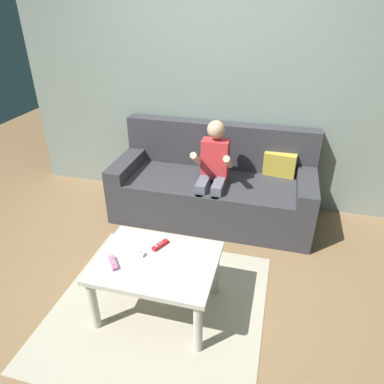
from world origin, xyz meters
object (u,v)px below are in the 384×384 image
(game_remote_red_center, at_px, (160,245))
(game_remote_white_far_corner, at_px, (136,252))
(person_seated_on_couch, at_px, (213,170))
(coffee_table, at_px, (157,268))
(game_remote_pink_near_edge, at_px, (113,263))
(couch, at_px, (214,187))

(game_remote_red_center, relative_size, game_remote_white_far_corner, 0.98)
(person_seated_on_couch, relative_size, game_remote_red_center, 7.34)
(coffee_table, xyz_separation_m, game_remote_pink_near_edge, (-0.26, -0.11, 0.08))
(game_remote_white_far_corner, bearing_deg, person_seated_on_couch, 75.14)
(coffee_table, relative_size, game_remote_red_center, 5.80)
(game_remote_red_center, bearing_deg, game_remote_pink_near_edge, -132.37)
(couch, distance_m, game_remote_white_far_corner, 1.37)
(coffee_table, distance_m, game_remote_red_center, 0.17)
(couch, distance_m, game_remote_red_center, 1.23)
(couch, xyz_separation_m, person_seated_on_couch, (0.02, -0.19, 0.28))
(person_seated_on_couch, xyz_separation_m, game_remote_white_far_corner, (-0.30, -1.14, -0.13))
(person_seated_on_couch, distance_m, game_remote_red_center, 1.05)
(game_remote_pink_near_edge, relative_size, game_remote_white_far_corner, 0.92)
(couch, bearing_deg, coffee_table, -95.09)
(coffee_table, bearing_deg, person_seated_on_couch, 83.10)
(coffee_table, distance_m, game_remote_white_far_corner, 0.18)
(couch, xyz_separation_m, game_remote_white_far_corner, (-0.28, -1.33, 0.15))
(person_seated_on_couch, relative_size, game_remote_white_far_corner, 7.20)
(person_seated_on_couch, relative_size, coffee_table, 1.27)
(game_remote_pink_near_edge, bearing_deg, person_seated_on_couch, 72.55)
(game_remote_red_center, distance_m, game_remote_white_far_corner, 0.18)
(couch, distance_m, person_seated_on_couch, 0.34)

